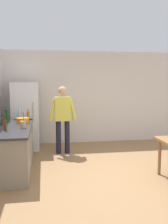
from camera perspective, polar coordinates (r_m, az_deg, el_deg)
The scene contains 11 objects.
ground_plane at distance 5.01m, azimuth 8.26°, elevation -14.47°, with size 14.00×14.00×0.00m, color #936D47.
wall_back at distance 7.59m, azimuth 1.63°, elevation 3.34°, with size 6.40×0.12×2.70m, color silver.
kitchen_counter at distance 5.45m, azimuth -15.10°, elevation -7.88°, with size 0.64×2.20×0.90m.
refrigerator at distance 6.92m, azimuth -13.06°, elevation -0.92°, with size 0.70×0.67×1.80m.
person at distance 6.36m, azimuth -4.84°, elevation -0.73°, with size 0.70×0.22×1.70m.
cooking_pot at distance 5.77m, azimuth -13.65°, elevation -1.87°, with size 0.40×0.28×0.12m.
utensil_jar at distance 5.14m, azimuth -13.61°, elevation -2.70°, with size 0.11×0.11×0.32m.
bottle_oil_amber at distance 6.11m, azimuth -12.49°, elevation -0.83°, with size 0.06×0.06×0.28m.
bottle_wine_green at distance 6.06m, azimuth -16.95°, elevation -0.74°, with size 0.08×0.08×0.34m.
bottle_beer_brown at distance 4.99m, azimuth -17.38°, elevation -2.81°, with size 0.06×0.06×0.26m.
bottle_water_clear at distance 6.28m, azimuth -14.41°, elevation -0.59°, with size 0.07×0.07×0.30m.
Camera 1 is at (-1.43, -4.44, 1.82)m, focal length 40.53 mm.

